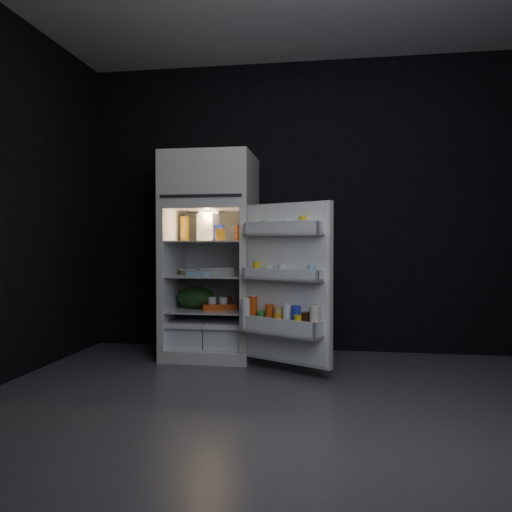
% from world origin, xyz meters
% --- Properties ---
extents(floor, '(4.00, 3.40, 0.00)m').
position_xyz_m(floor, '(0.00, 0.00, 0.00)').
color(floor, '#4E4E53').
rests_on(floor, ground).
extents(wall_back, '(4.00, 0.00, 2.70)m').
position_xyz_m(wall_back, '(0.00, 1.70, 1.35)').
color(wall_back, black).
rests_on(wall_back, ground).
extents(wall_front, '(4.00, 0.00, 2.70)m').
position_xyz_m(wall_front, '(0.00, -1.70, 1.35)').
color(wall_front, black).
rests_on(wall_front, ground).
extents(refrigerator, '(0.76, 0.71, 1.78)m').
position_xyz_m(refrigerator, '(-0.75, 1.32, 0.96)').
color(refrigerator, silver).
rests_on(refrigerator, ground).
extents(fridge_door, '(0.72, 0.51, 1.22)m').
position_xyz_m(fridge_door, '(-0.04, 0.76, 0.68)').
color(fridge_door, silver).
rests_on(fridge_door, ground).
extents(milk_jug, '(0.18, 0.18, 0.24)m').
position_xyz_m(milk_jug, '(-0.77, 1.30, 1.15)').
color(milk_jug, white).
rests_on(milk_jug, refrigerator).
extents(mayo_jar, '(0.13, 0.13, 0.14)m').
position_xyz_m(mayo_jar, '(-0.69, 1.29, 1.10)').
color(mayo_jar, '#2032AF').
rests_on(mayo_jar, refrigerator).
extents(jam_jar, '(0.11, 0.11, 0.13)m').
position_xyz_m(jam_jar, '(-0.48, 1.26, 1.09)').
color(jam_jar, black).
rests_on(jam_jar, refrigerator).
extents(amber_bottle, '(0.09, 0.09, 0.22)m').
position_xyz_m(amber_bottle, '(-1.00, 1.35, 1.14)').
color(amber_bottle, orange).
rests_on(amber_bottle, refrigerator).
extents(small_carton, '(0.09, 0.07, 0.10)m').
position_xyz_m(small_carton, '(-0.62, 1.09, 1.08)').
color(small_carton, orange).
rests_on(small_carton, refrigerator).
extents(egg_carton, '(0.31, 0.15, 0.07)m').
position_xyz_m(egg_carton, '(-0.66, 1.18, 0.76)').
color(egg_carton, gray).
rests_on(egg_carton, refrigerator).
extents(pie, '(0.32, 0.32, 0.04)m').
position_xyz_m(pie, '(-0.89, 1.33, 0.75)').
color(pie, tan).
rests_on(pie, refrigerator).
extents(flat_package, '(0.21, 0.15, 0.04)m').
position_xyz_m(flat_package, '(-0.81, 1.09, 0.75)').
color(flat_package, '#8CB8D8').
rests_on(flat_package, refrigerator).
extents(wrapped_pkg, '(0.13, 0.12, 0.05)m').
position_xyz_m(wrapped_pkg, '(-0.56, 1.47, 0.75)').
color(wrapped_pkg, '#F1DEC5').
rests_on(wrapped_pkg, refrigerator).
extents(produce_bag, '(0.36, 0.31, 0.20)m').
position_xyz_m(produce_bag, '(-0.89, 1.29, 0.52)').
color(produce_bag, '#193815').
rests_on(produce_bag, refrigerator).
extents(yogurt_tray, '(0.32, 0.25, 0.05)m').
position_xyz_m(yogurt_tray, '(-0.66, 1.22, 0.45)').
color(yogurt_tray, '#CF4711').
rests_on(yogurt_tray, refrigerator).
extents(small_can_red, '(0.07, 0.07, 0.09)m').
position_xyz_m(small_can_red, '(-0.63, 1.47, 0.47)').
color(small_can_red, '#CF4711').
rests_on(small_can_red, refrigerator).
extents(small_can_silver, '(0.08, 0.08, 0.09)m').
position_xyz_m(small_can_silver, '(-0.52, 1.46, 0.47)').
color(small_can_silver, silver).
rests_on(small_can_silver, refrigerator).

